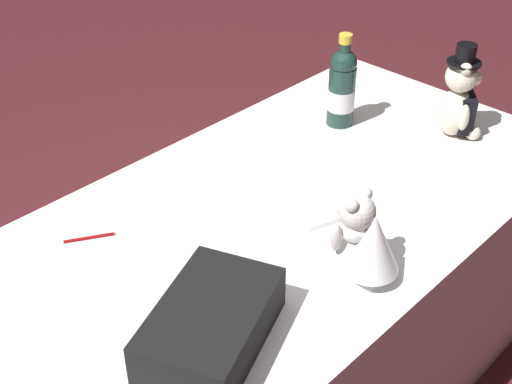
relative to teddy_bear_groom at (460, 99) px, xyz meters
The scene contains 7 objects.
reception_table 0.91m from the teddy_bear_groom, ahead, with size 2.01×0.92×0.71m, color white.
teddy_bear_groom is the anchor object (origin of this frame).
teddy_bear_bride 0.75m from the teddy_bear_groom, 13.59° to the left, with size 0.18×0.21×0.22m.
champagne_bottle 0.36m from the teddy_bear_groom, 57.19° to the right, with size 0.09×0.09×0.30m.
signing_pen 1.16m from the teddy_bear_groom, 19.14° to the right, with size 0.12×0.07×0.01m.
gift_case_black 1.12m from the teddy_bear_groom, ahead, with size 0.38×0.32×0.10m.
guestbook 0.59m from the teddy_bear_groom, 11.42° to the right, with size 0.19×0.30×0.02m, color white.
Camera 1 is at (1.02, 0.99, 1.79)m, focal length 48.82 mm.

